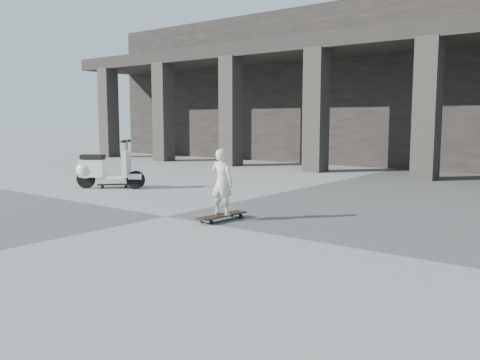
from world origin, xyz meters
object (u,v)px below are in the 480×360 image
Objects in this scene: scooter at (99,169)px; skateboard_spare at (114,185)px; child at (222,182)px; longboard at (222,216)px.

skateboard_spare is at bearing 17.75° from scooter.
skateboard_spare is 0.68× the size of child.
skateboard_spare is at bearing 77.01° from longboard.
skateboard_spare is 0.55m from scooter.
longboard is at bearing -45.08° from scooter.
child reaches higher than scooter.
scooter reaches higher than skateboard_spare.
longboard is 0.67× the size of scooter.
child is at bearing -67.24° from skateboard_spare.
scooter is (-5.03, 1.23, 0.40)m from longboard.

